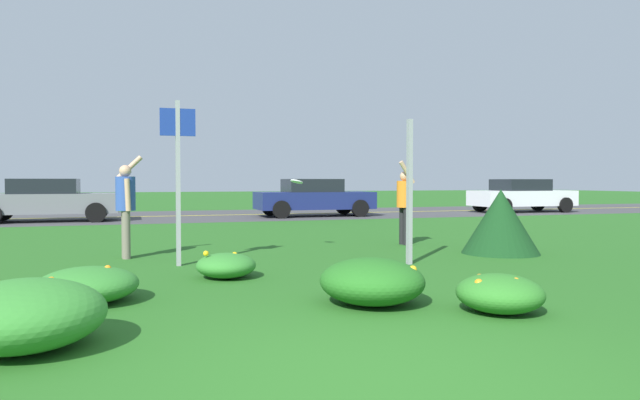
{
  "coord_description": "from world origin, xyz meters",
  "views": [
    {
      "loc": [
        -1.53,
        -3.58,
        1.38
      ],
      "look_at": [
        1.96,
        7.14,
        1.01
      ],
      "focal_mm": 32.35,
      "sensor_mm": 36.0,
      "label": 1
    }
  ],
  "objects_px": {
    "sign_post_by_roadside": "(409,192)",
    "car_white_rightmost": "(522,195)",
    "sign_post_near_path": "(178,166)",
    "car_navy_center_right": "(314,197)",
    "person_catcher_orange_shirt": "(404,201)",
    "car_gray_center_left": "(47,200)",
    "person_thrower_blue_shirt": "(126,202)",
    "frisbee_white": "(297,182)"
  },
  "relations": [
    {
      "from": "car_navy_center_right",
      "to": "car_white_rightmost",
      "type": "height_order",
      "value": "same"
    },
    {
      "from": "sign_post_by_roadside",
      "to": "person_catcher_orange_shirt",
      "type": "height_order",
      "value": "sign_post_by_roadside"
    },
    {
      "from": "sign_post_by_roadside",
      "to": "car_white_rightmost",
      "type": "bearing_deg",
      "value": 46.91
    },
    {
      "from": "sign_post_near_path",
      "to": "frisbee_white",
      "type": "relative_size",
      "value": 10.6
    },
    {
      "from": "sign_post_near_path",
      "to": "person_thrower_blue_shirt",
      "type": "height_order",
      "value": "sign_post_near_path"
    },
    {
      "from": "sign_post_near_path",
      "to": "frisbee_white",
      "type": "distance_m",
      "value": 2.82
    },
    {
      "from": "person_thrower_blue_shirt",
      "to": "person_catcher_orange_shirt",
      "type": "distance_m",
      "value": 5.71
    },
    {
      "from": "person_catcher_orange_shirt",
      "to": "frisbee_white",
      "type": "distance_m",
      "value": 2.51
    },
    {
      "from": "sign_post_near_path",
      "to": "person_catcher_orange_shirt",
      "type": "bearing_deg",
      "value": 18.86
    },
    {
      "from": "sign_post_near_path",
      "to": "car_navy_center_right",
      "type": "height_order",
      "value": "sign_post_near_path"
    },
    {
      "from": "sign_post_by_roadside",
      "to": "frisbee_white",
      "type": "xyz_separation_m",
      "value": [
        -1.25,
        2.45,
        0.17
      ]
    },
    {
      "from": "car_white_rightmost",
      "to": "frisbee_white",
      "type": "bearing_deg",
      "value": -141.98
    },
    {
      "from": "car_white_rightmost",
      "to": "person_thrower_blue_shirt",
      "type": "bearing_deg",
      "value": -147.24
    },
    {
      "from": "person_thrower_blue_shirt",
      "to": "person_catcher_orange_shirt",
      "type": "relative_size",
      "value": 1.02
    },
    {
      "from": "frisbee_white",
      "to": "car_gray_center_left",
      "type": "relative_size",
      "value": 0.06
    },
    {
      "from": "sign_post_by_roadside",
      "to": "frisbee_white",
      "type": "distance_m",
      "value": 2.75
    },
    {
      "from": "frisbee_white",
      "to": "sign_post_by_roadside",
      "type": "bearing_deg",
      "value": -62.98
    },
    {
      "from": "sign_post_by_roadside",
      "to": "car_gray_center_left",
      "type": "distance_m",
      "value": 14.59
    },
    {
      "from": "person_catcher_orange_shirt",
      "to": "car_navy_center_right",
      "type": "relative_size",
      "value": 0.4
    },
    {
      "from": "person_thrower_blue_shirt",
      "to": "car_navy_center_right",
      "type": "distance_m",
      "value": 12.55
    },
    {
      "from": "sign_post_near_path",
      "to": "person_thrower_blue_shirt",
      "type": "xyz_separation_m",
      "value": [
        -0.82,
        1.21,
        -0.61
      ]
    },
    {
      "from": "car_navy_center_right",
      "to": "car_white_rightmost",
      "type": "xyz_separation_m",
      "value": [
        9.58,
        0.0,
        0.0
      ]
    },
    {
      "from": "frisbee_white",
      "to": "car_gray_center_left",
      "type": "bearing_deg",
      "value": 119.62
    },
    {
      "from": "car_gray_center_left",
      "to": "car_navy_center_right",
      "type": "bearing_deg",
      "value": 0.0
    },
    {
      "from": "car_gray_center_left",
      "to": "car_navy_center_right",
      "type": "xyz_separation_m",
      "value": [
        9.43,
        0.0,
        0.0
      ]
    },
    {
      "from": "person_catcher_orange_shirt",
      "to": "car_white_rightmost",
      "type": "height_order",
      "value": "person_catcher_orange_shirt"
    },
    {
      "from": "car_navy_center_right",
      "to": "car_white_rightmost",
      "type": "relative_size",
      "value": 1.0
    },
    {
      "from": "person_thrower_blue_shirt",
      "to": "frisbee_white",
      "type": "height_order",
      "value": "person_thrower_blue_shirt"
    },
    {
      "from": "car_gray_center_left",
      "to": "car_white_rightmost",
      "type": "distance_m",
      "value": 19.02
    },
    {
      "from": "car_gray_center_left",
      "to": "person_catcher_orange_shirt",
      "type": "bearing_deg",
      "value": -50.49
    },
    {
      "from": "sign_post_by_roadside",
      "to": "car_white_rightmost",
      "type": "relative_size",
      "value": 0.53
    },
    {
      "from": "person_thrower_blue_shirt",
      "to": "sign_post_near_path",
      "type": "bearing_deg",
      "value": -55.94
    },
    {
      "from": "car_navy_center_right",
      "to": "car_gray_center_left",
      "type": "bearing_deg",
      "value": 180.0
    },
    {
      "from": "sign_post_near_path",
      "to": "frisbee_white",
      "type": "bearing_deg",
      "value": 31.32
    },
    {
      "from": "sign_post_near_path",
      "to": "frisbee_white",
      "type": "xyz_separation_m",
      "value": [
        2.4,
        1.46,
        -0.25
      ]
    },
    {
      "from": "car_navy_center_right",
      "to": "sign_post_near_path",
      "type": "bearing_deg",
      "value": -116.98
    },
    {
      "from": "car_gray_center_left",
      "to": "frisbee_white",
      "type": "bearing_deg",
      "value": -60.38
    },
    {
      "from": "car_gray_center_left",
      "to": "car_white_rightmost",
      "type": "height_order",
      "value": "same"
    },
    {
      "from": "person_thrower_blue_shirt",
      "to": "car_white_rightmost",
      "type": "bearing_deg",
      "value": 32.76
    },
    {
      "from": "frisbee_white",
      "to": "car_navy_center_right",
      "type": "distance_m",
      "value": 10.92
    },
    {
      "from": "sign_post_by_roadside",
      "to": "car_gray_center_left",
      "type": "height_order",
      "value": "sign_post_by_roadside"
    },
    {
      "from": "car_gray_center_left",
      "to": "car_navy_center_right",
      "type": "distance_m",
      "value": 9.43
    }
  ]
}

